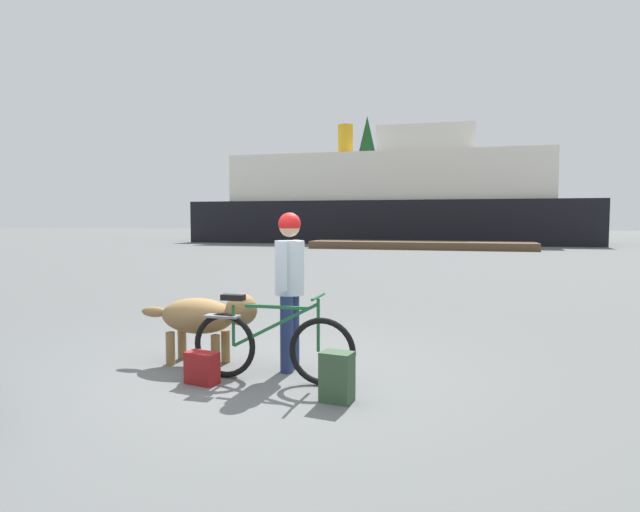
{
  "coord_description": "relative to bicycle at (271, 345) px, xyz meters",
  "views": [
    {
      "loc": [
        2.15,
        -5.08,
        1.63
      ],
      "look_at": [
        0.3,
        1.81,
        1.14
      ],
      "focal_mm": 30.38,
      "sensor_mm": 36.0,
      "label": 1
    }
  ],
  "objects": [
    {
      "name": "ground_plane",
      "position": [
        -0.28,
        0.04,
        -0.37
      ],
      "size": [
        160.0,
        160.0,
        0.0
      ],
      "primitive_type": "plane",
      "color": "#595B5B"
    },
    {
      "name": "bicycle",
      "position": [
        0.0,
        0.0,
        0.0
      ],
      "size": [
        1.71,
        0.44,
        0.89
      ],
      "color": "black",
      "rests_on": "ground_plane"
    },
    {
      "name": "person_cyclist",
      "position": [
        0.05,
        0.45,
        0.65
      ],
      "size": [
        0.32,
        0.53,
        1.7
      ],
      "color": "navy",
      "rests_on": "ground_plane"
    },
    {
      "name": "dog",
      "position": [
        -0.93,
        0.42,
        0.17
      ],
      "size": [
        1.42,
        0.47,
        0.82
      ],
      "color": "olive",
      "rests_on": "ground_plane"
    },
    {
      "name": "backpack",
      "position": [
        0.78,
        -0.42,
        -0.15
      ],
      "size": [
        0.31,
        0.24,
        0.45
      ],
      "primitive_type": "cube",
      "rotation": [
        0.0,
        0.0,
        -0.16
      ],
      "color": "#334C33",
      "rests_on": "ground_plane"
    },
    {
      "name": "handbag_pannier",
      "position": [
        -0.63,
        -0.25,
        -0.21
      ],
      "size": [
        0.35,
        0.24,
        0.32
      ],
      "primitive_type": "cube",
      "rotation": [
        0.0,
        0.0,
        -0.22
      ],
      "color": "maroon",
      "rests_on": "ground_plane"
    },
    {
      "name": "dock_pier",
      "position": [
        -0.5,
        25.14,
        -0.17
      ],
      "size": [
        12.05,
        2.77,
        0.4
      ],
      "primitive_type": "cube",
      "color": "brown",
      "rests_on": "ground_plane"
    },
    {
      "name": "ferry_boat",
      "position": [
        -3.33,
        33.74,
        2.57
      ],
      "size": [
        26.62,
        8.96,
        8.45
      ],
      "color": "black",
      "rests_on": "ground_plane"
    },
    {
      "name": "pine_tree_far_left",
      "position": [
        -6.89,
        44.05,
        6.29
      ],
      "size": [
        3.95,
        3.95,
        10.95
      ],
      "color": "#4C331E",
      "rests_on": "ground_plane"
    },
    {
      "name": "pine_tree_center",
      "position": [
        0.9,
        47.14,
        6.54
      ],
      "size": [
        3.19,
        3.19,
        10.42
      ],
      "color": "#4C331E",
      "rests_on": "ground_plane"
    },
    {
      "name": "pine_tree_mid_back",
      "position": [
        -10.9,
        52.05,
        6.77
      ],
      "size": [
        3.43,
        3.43,
        11.64
      ],
      "color": "#4C331E",
      "rests_on": "ground_plane"
    }
  ]
}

